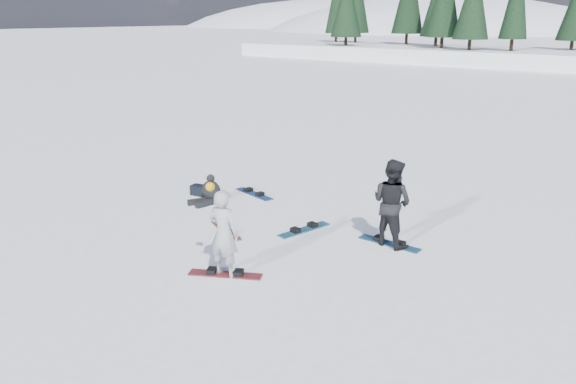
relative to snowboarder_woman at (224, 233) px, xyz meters
The scene contains 10 objects.
ground 2.10m from the snowboarder_woman, 36.64° to the left, with size 420.00×420.00×0.00m, color white.
snowboarder_woman is the anchor object (origin of this frame).
snowboarder_man 3.95m from the snowboarder_woman, 61.41° to the left, with size 0.98×0.76×2.01m, color black.
seated_rider 4.80m from the snowboarder_woman, 138.45° to the left, with size 0.69×1.01×0.79m.
gear_bag 5.51m from the snowboarder_woman, 141.35° to the left, with size 0.45×0.30×0.30m, color black.
snowboard_woman 0.90m from the snowboarder_woman, 30.96° to the left, with size 1.50×0.28×0.03m, color maroon.
snowboard_man 4.05m from the snowboarder_woman, 61.41° to the left, with size 1.50×0.28×0.03m, color navy.
snowboard_loose_b 2.62m from the snowboarder_woman, 133.08° to the left, with size 1.50×0.28×0.03m, color #943E20.
snowboard_loose_a 3.11m from the snowboarder_woman, 93.36° to the left, with size 1.50×0.28×0.03m, color #176182.
snowboard_loose_c 5.44m from the snowboarder_woman, 124.34° to the left, with size 1.50×0.28×0.03m, color navy.
Camera 1 is at (5.75, -8.56, 5.03)m, focal length 35.00 mm.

